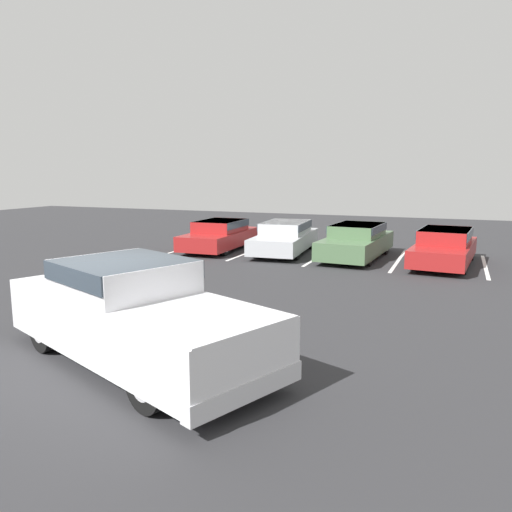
% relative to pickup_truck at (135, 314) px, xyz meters
% --- Properties ---
extents(ground_plane, '(60.00, 60.00, 0.00)m').
position_rel_pickup_truck_xyz_m(ground_plane, '(-0.71, -0.29, -0.85)').
color(ground_plane, '#2D2D30').
extents(stall_stripe_a, '(0.12, 4.74, 0.01)m').
position_rel_pickup_truck_xyz_m(stall_stripe_a, '(-5.64, 11.66, -0.85)').
color(stall_stripe_a, white).
rests_on(stall_stripe_a, ground_plane).
extents(stall_stripe_b, '(0.12, 4.74, 0.01)m').
position_rel_pickup_truck_xyz_m(stall_stripe_b, '(-2.78, 11.66, -0.85)').
color(stall_stripe_b, white).
rests_on(stall_stripe_b, ground_plane).
extents(stall_stripe_c, '(0.12, 4.74, 0.01)m').
position_rel_pickup_truck_xyz_m(stall_stripe_c, '(0.08, 11.66, -0.85)').
color(stall_stripe_c, white).
rests_on(stall_stripe_c, ground_plane).
extents(stall_stripe_d, '(0.12, 4.74, 0.01)m').
position_rel_pickup_truck_xyz_m(stall_stripe_d, '(2.94, 11.66, -0.85)').
color(stall_stripe_d, white).
rests_on(stall_stripe_d, ground_plane).
extents(stall_stripe_e, '(0.12, 4.74, 0.01)m').
position_rel_pickup_truck_xyz_m(stall_stripe_e, '(5.80, 11.66, -0.85)').
color(stall_stripe_e, white).
rests_on(stall_stripe_e, ground_plane).
extents(pickup_truck, '(5.80, 3.92, 1.71)m').
position_rel_pickup_truck_xyz_m(pickup_truck, '(0.00, 0.00, 0.00)').
color(pickup_truck, silver).
rests_on(pickup_truck, ground_plane).
extents(parked_sedan_a, '(1.93, 4.46, 1.20)m').
position_rel_pickup_truck_xyz_m(parked_sedan_a, '(-4.17, 11.63, -0.21)').
color(parked_sedan_a, maroon).
rests_on(parked_sedan_a, ground_plane).
extents(parked_sedan_b, '(2.13, 4.84, 1.23)m').
position_rel_pickup_truck_xyz_m(parked_sedan_b, '(-1.42, 11.84, -0.19)').
color(parked_sedan_b, '#B7BABF').
rests_on(parked_sedan_b, ground_plane).
extents(parked_sedan_c, '(2.11, 4.83, 1.26)m').
position_rel_pickup_truck_xyz_m(parked_sedan_c, '(1.42, 11.70, -0.18)').
color(parked_sedan_c, '#4C6B47').
rests_on(parked_sedan_c, ground_plane).
extents(parked_sedan_d, '(2.16, 4.87, 1.23)m').
position_rel_pickup_truck_xyz_m(parked_sedan_d, '(4.47, 11.47, -0.19)').
color(parked_sedan_d, maroon).
rests_on(parked_sedan_d, ground_plane).
extents(traffic_cone, '(0.49, 0.49, 0.51)m').
position_rel_pickup_truck_xyz_m(traffic_cone, '(-3.83, 2.43, -0.62)').
color(traffic_cone, black).
rests_on(traffic_cone, ground_plane).
extents(wheel_stop_curb, '(1.93, 0.20, 0.14)m').
position_rel_pickup_truck_xyz_m(wheel_stop_curb, '(-2.83, 14.56, -0.78)').
color(wheel_stop_curb, '#B7B2A8').
rests_on(wheel_stop_curb, ground_plane).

